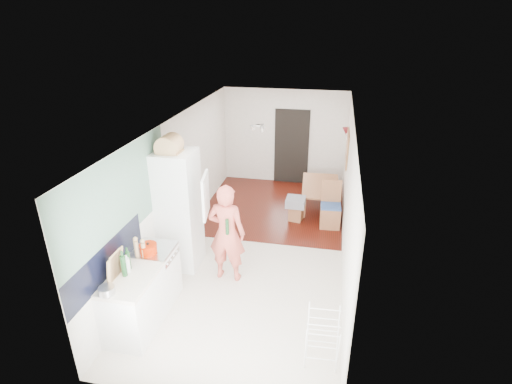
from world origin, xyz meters
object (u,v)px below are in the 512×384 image
(stool, at_px, (296,213))
(drying_rack, at_px, (322,341))
(dining_chair, at_px, (331,205))
(person, at_px, (226,225))
(dining_table, at_px, (321,197))

(stool, xyz_separation_m, drying_rack, (0.75, -3.95, 0.21))
(dining_chair, height_order, stool, dining_chair)
(person, xyz_separation_m, dining_table, (1.44, 3.18, -0.80))
(person, bearing_deg, dining_chair, -124.35)
(person, distance_m, dining_chair, 2.81)
(dining_chair, bearing_deg, drying_rack, -93.09)
(stool, bearing_deg, dining_table, 59.15)
(dining_table, relative_size, dining_chair, 1.31)
(dining_table, relative_size, drying_rack, 1.63)
(dining_table, bearing_deg, person, 152.15)
(drying_rack, bearing_deg, person, 132.78)
(dining_chair, distance_m, drying_rack, 3.82)
(dining_table, xyz_separation_m, dining_chair, (0.23, -0.99, 0.27))
(dining_table, bearing_deg, stool, 145.64)
(dining_table, distance_m, drying_rack, 4.81)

